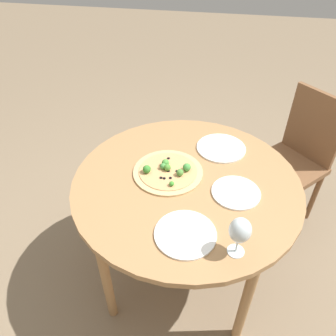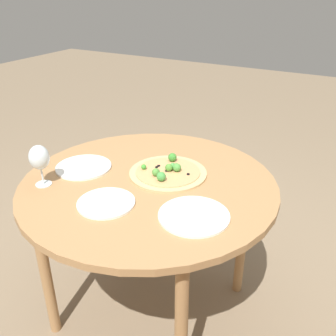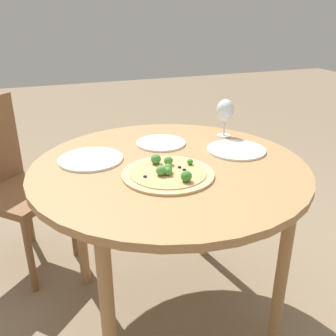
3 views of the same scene
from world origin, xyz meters
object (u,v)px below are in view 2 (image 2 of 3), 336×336
Objects in this scene: plate_side at (106,203)px; plate_near at (194,216)px; wine_glass at (39,158)px; plate_far at (84,167)px; pizza at (168,172)px.

plate_near is at bearing -75.48° from plate_side.
plate_near is (0.09, -0.67, -0.12)m from wine_glass.
plate_far is 0.35m from plate_side.
wine_glass reaches higher than plate_near.
plate_near and plate_far have the same top height.
plate_far is (-0.14, 0.37, -0.01)m from pizza.
pizza is 0.36m from plate_near.
pizza reaches higher than plate_far.
wine_glass is (-0.35, 0.42, 0.12)m from pizza.
plate_side is (-0.34, 0.09, -0.01)m from pizza.
plate_side is (-0.09, 0.34, 0.00)m from plate_near.
wine_glass reaches higher than pizza.
pizza reaches higher than plate_side.
plate_side is (-0.20, -0.28, 0.00)m from plate_far.
wine_glass reaches higher than plate_side.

